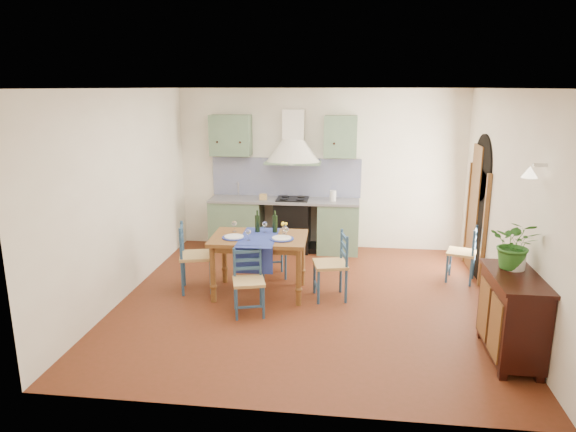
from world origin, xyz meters
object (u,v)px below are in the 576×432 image
object	(u,v)px
dining_table	(259,243)
sideboard	(512,314)
potted_plant	(515,244)
chair_near	(249,281)

from	to	relation	value
dining_table	sideboard	distance (m)	3.28
dining_table	potted_plant	size ratio (longest dim) A/B	2.44
sideboard	potted_plant	world-z (taller)	potted_plant
sideboard	chair_near	bearing A→B (deg)	165.51
dining_table	sideboard	size ratio (longest dim) A/B	1.26
dining_table	potted_plant	distance (m)	3.24
dining_table	chair_near	bearing A→B (deg)	-92.18
chair_near	sideboard	size ratio (longest dim) A/B	0.80
dining_table	sideboard	bearing A→B (deg)	-25.87
chair_near	sideboard	bearing A→B (deg)	-14.49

